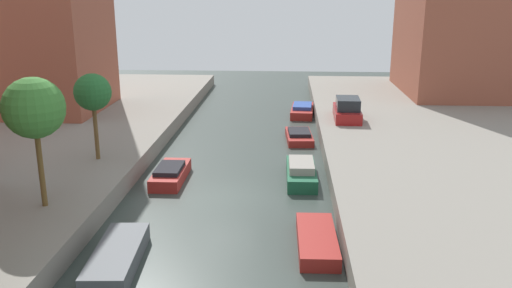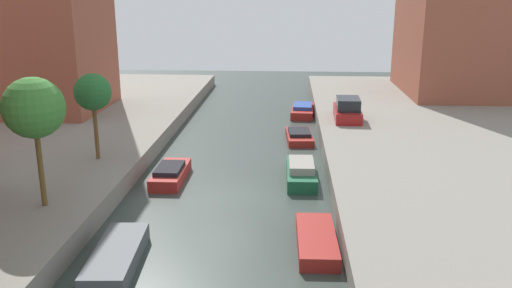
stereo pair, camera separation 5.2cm
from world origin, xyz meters
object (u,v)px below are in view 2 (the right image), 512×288
moored_boat_left_2 (171,174)px  moored_boat_right_4 (299,136)px  street_tree_2 (34,108)px  moored_boat_left_1 (117,257)px  low_block_right (465,36)px  parked_car (347,110)px  moored_boat_right_2 (317,241)px  moored_boat_right_3 (301,172)px  moored_boat_right_5 (303,110)px  street_tree_3 (93,93)px

moored_boat_left_2 → moored_boat_right_4: (6.91, 8.28, -0.08)m
street_tree_2 → moored_boat_left_1: bearing=-37.3°
low_block_right → parked_car: (-10.99, -11.07, -4.28)m
moored_boat_left_1 → moored_boat_left_2: size_ratio=1.15×
moored_boat_right_2 → moored_boat_right_3: moored_boat_right_3 is taller
parked_car → moored_boat_left_2: 14.64m
parked_car → moored_boat_left_1: parked_car is taller
moored_boat_right_5 → parked_car: bearing=-61.6°
moored_boat_left_2 → low_block_right: bearing=45.2°
moored_boat_left_1 → parked_car: bearing=62.1°
moored_boat_right_4 → moored_boat_right_5: moored_boat_right_5 is taller
moored_boat_right_2 → moored_boat_right_4: moored_boat_right_4 is taller
street_tree_2 → moored_boat_right_4: street_tree_2 is taller
street_tree_2 → moored_boat_right_3: street_tree_2 is taller
street_tree_3 → moored_boat_right_5: size_ratio=1.03×
low_block_right → moored_boat_right_2: 32.33m
moored_boat_right_5 → moored_boat_left_2: bearing=-114.7°
street_tree_2 → moored_boat_right_2: (11.29, -1.13, -4.87)m
low_block_right → parked_car: low_block_right is taller
street_tree_2 → moored_boat_right_4: 18.63m
moored_boat_left_1 → street_tree_2: bearing=142.7°
street_tree_2 → parked_car: 22.01m
moored_boat_left_1 → moored_boat_right_5: (7.31, 24.90, 0.05)m
street_tree_3 → moored_boat_right_5: (11.27, 15.42, -4.18)m
moored_boat_right_2 → moored_boat_right_4: (-0.41, 15.46, 0.02)m
low_block_right → moored_boat_left_2: low_block_right is taller
moored_boat_right_4 → moored_boat_right_5: 7.57m
street_tree_3 → moored_boat_right_3: 11.60m
low_block_right → moored_boat_right_2: (-13.93, -28.62, -5.64)m
moored_boat_left_1 → moored_boat_right_2: (7.33, 1.88, -0.06)m
street_tree_3 → moored_boat_left_2: 5.79m
low_block_right → moored_boat_right_4: low_block_right is taller
street_tree_2 → moored_boat_right_4: size_ratio=1.39×
street_tree_2 → moored_boat_left_2: bearing=56.7°
moored_boat_right_3 → moored_boat_right_5: (0.43, 15.39, -0.07)m
low_block_right → moored_boat_left_2: 30.69m
parked_car → moored_boat_left_1: size_ratio=0.93×
street_tree_3 → moored_boat_right_5: street_tree_3 is taller
low_block_right → street_tree_2: (-25.22, -27.49, -0.77)m
low_block_right → street_tree_3: size_ratio=2.61×
moored_boat_left_1 → moored_boat_right_3: (6.88, 9.51, 0.12)m
street_tree_2 → moored_boat_right_5: 25.07m
street_tree_3 → moored_boat_left_1: 11.11m
street_tree_3 → moored_boat_right_5: bearing=53.8°
moored_boat_right_2 → moored_boat_right_5: size_ratio=0.93×
street_tree_3 → moored_boat_right_2: (11.29, -7.60, -4.29)m
street_tree_3 → moored_boat_left_2: size_ratio=1.15×
street_tree_2 → parked_car: street_tree_2 is taller
moored_boat_right_2 → moored_boat_right_5: bearing=90.0°
street_tree_3 → parked_car: bearing=35.0°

